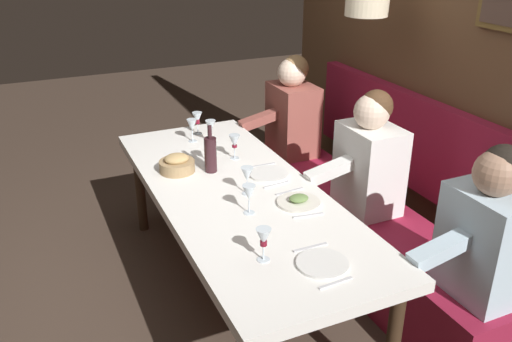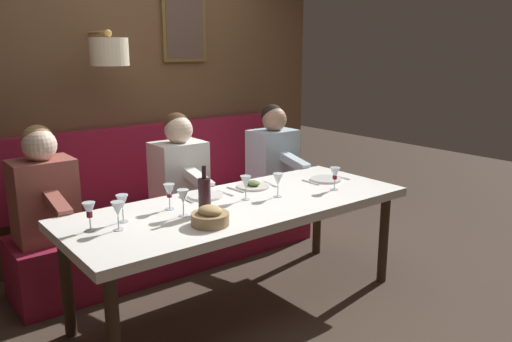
# 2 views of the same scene
# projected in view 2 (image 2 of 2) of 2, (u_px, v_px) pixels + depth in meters

# --- Properties ---
(ground_plane) EXTENTS (12.00, 12.00, 0.00)m
(ground_plane) POSITION_uv_depth(u_px,v_px,m) (242.00, 305.00, 3.51)
(ground_plane) COLOR #423328
(dining_table) EXTENTS (0.90, 2.31, 0.74)m
(dining_table) POSITION_uv_depth(u_px,v_px,m) (242.00, 212.00, 3.35)
(dining_table) COLOR white
(dining_table) RESTS_ON ground_plane
(banquette_bench) EXTENTS (0.52, 2.51, 0.45)m
(banquette_bench) POSITION_uv_depth(u_px,v_px,m) (177.00, 237.00, 4.14)
(banquette_bench) COLOR maroon
(banquette_bench) RESTS_ON ground_plane
(back_wall_panel) EXTENTS (0.59, 3.71, 2.90)m
(back_wall_panel) POSITION_uv_depth(u_px,v_px,m) (138.00, 91.00, 4.31)
(back_wall_panel) COLOR brown
(back_wall_panel) RESTS_ON ground_plane
(diner_nearest) EXTENTS (0.60, 0.40, 0.79)m
(diner_nearest) POSITION_uv_depth(u_px,v_px,m) (273.00, 151.00, 4.60)
(diner_nearest) COLOR silver
(diner_nearest) RESTS_ON banquette_bench
(diner_near) EXTENTS (0.60, 0.40, 0.79)m
(diner_near) POSITION_uv_depth(u_px,v_px,m) (179.00, 166.00, 4.02)
(diner_near) COLOR white
(diner_near) RESTS_ON banquette_bench
(diner_middle) EXTENTS (0.60, 0.40, 0.79)m
(diner_middle) POSITION_uv_depth(u_px,v_px,m) (43.00, 188.00, 3.40)
(diner_middle) COLOR #934C42
(diner_middle) RESTS_ON banquette_bench
(place_setting_0) EXTENTS (0.24, 0.32, 0.01)m
(place_setting_0) POSITION_uv_depth(u_px,v_px,m) (206.00, 196.00, 3.46)
(place_setting_0) COLOR white
(place_setting_0) RESTS_ON dining_table
(place_setting_1) EXTENTS (0.24, 0.31, 0.01)m
(place_setting_1) POSITION_uv_depth(u_px,v_px,m) (326.00, 179.00, 3.90)
(place_setting_1) COLOR silver
(place_setting_1) RESTS_ON dining_table
(place_setting_2) EXTENTS (0.24, 0.32, 0.05)m
(place_setting_2) POSITION_uv_depth(u_px,v_px,m) (253.00, 185.00, 3.70)
(place_setting_2) COLOR silver
(place_setting_2) RESTS_ON dining_table
(wine_glass_0) EXTENTS (0.07, 0.07, 0.16)m
(wine_glass_0) POSITION_uv_depth(u_px,v_px,m) (183.00, 197.00, 3.05)
(wine_glass_0) COLOR silver
(wine_glass_0) RESTS_ON dining_table
(wine_glass_1) EXTENTS (0.07, 0.07, 0.16)m
(wine_glass_1) POSITION_uv_depth(u_px,v_px,m) (335.00, 174.00, 3.61)
(wine_glass_1) COLOR silver
(wine_glass_1) RESTS_ON dining_table
(wine_glass_2) EXTENTS (0.07, 0.07, 0.16)m
(wine_glass_2) POSITION_uv_depth(u_px,v_px,m) (122.00, 203.00, 2.94)
(wine_glass_2) COLOR silver
(wine_glass_2) RESTS_ON dining_table
(wine_glass_3) EXTENTS (0.07, 0.07, 0.16)m
(wine_glass_3) POSITION_uv_depth(u_px,v_px,m) (278.00, 180.00, 3.44)
(wine_glass_3) COLOR silver
(wine_glass_3) RESTS_ON dining_table
(wine_glass_4) EXTENTS (0.07, 0.07, 0.16)m
(wine_glass_4) POSITION_uv_depth(u_px,v_px,m) (89.00, 211.00, 2.80)
(wine_glass_4) COLOR silver
(wine_glass_4) RESTS_ON dining_table
(wine_glass_5) EXTENTS (0.07, 0.07, 0.16)m
(wine_glass_5) POSITION_uv_depth(u_px,v_px,m) (118.00, 210.00, 2.81)
(wine_glass_5) COLOR silver
(wine_glass_5) RESTS_ON dining_table
(wine_glass_6) EXTENTS (0.07, 0.07, 0.16)m
(wine_glass_6) POSITION_uv_depth(u_px,v_px,m) (246.00, 183.00, 3.38)
(wine_glass_6) COLOR silver
(wine_glass_6) RESTS_ON dining_table
(wine_glass_7) EXTENTS (0.07, 0.07, 0.16)m
(wine_glass_7) POSITION_uv_depth(u_px,v_px,m) (169.00, 191.00, 3.17)
(wine_glass_7) COLOR silver
(wine_glass_7) RESTS_ON dining_table
(wine_bottle) EXTENTS (0.08, 0.08, 0.30)m
(wine_bottle) POSITION_uv_depth(u_px,v_px,m) (205.00, 195.00, 3.09)
(wine_bottle) COLOR #33191E
(wine_bottle) RESTS_ON dining_table
(bread_bowl) EXTENTS (0.22, 0.22, 0.12)m
(bread_bowl) POSITION_uv_depth(u_px,v_px,m) (210.00, 217.00, 2.91)
(bread_bowl) COLOR #9E7F56
(bread_bowl) RESTS_ON dining_table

